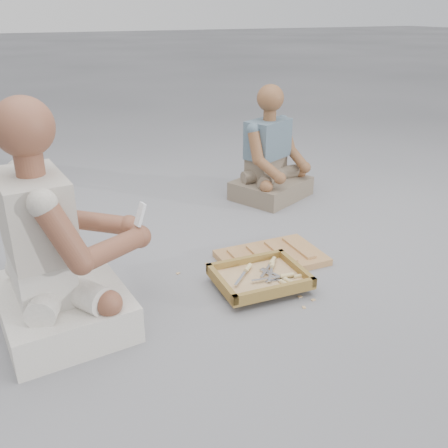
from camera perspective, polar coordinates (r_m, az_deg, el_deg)
name	(u,v)px	position (r m, az deg, el deg)	size (l,w,h in m)	color
ground	(255,293)	(2.48, 3.53, -7.85)	(60.00, 60.00, 0.00)	gray
carved_panel	(271,258)	(2.77, 5.45, -3.85)	(0.55, 0.37, 0.04)	olive
tool_tray	(260,278)	(2.50, 4.11, -6.14)	(0.45, 0.37, 0.06)	brown
chisel_0	(271,263)	(2.60, 5.41, -4.44)	(0.17, 0.16, 0.02)	silver
chisel_1	(272,266)	(2.58, 5.52, -4.78)	(0.14, 0.19, 0.02)	silver
chisel_2	(286,280)	(2.46, 7.15, -6.36)	(0.08, 0.22, 0.02)	silver
chisel_3	(299,283)	(2.46, 8.56, -6.74)	(0.18, 0.16, 0.02)	silver
chisel_4	(282,282)	(2.45, 6.69, -6.62)	(0.06, 0.22, 0.02)	silver
chisel_5	(283,276)	(2.48, 6.74, -5.93)	(0.22, 0.05, 0.02)	silver
chisel_6	(246,270)	(2.53, 2.58, -5.24)	(0.17, 0.16, 0.02)	silver
chisel_7	(296,277)	(2.51, 8.22, -5.99)	(0.22, 0.04, 0.02)	silver
wood_chip_0	(252,257)	(2.81, 3.22, -3.76)	(0.02, 0.01, 0.00)	tan
wood_chip_1	(304,307)	(2.39, 9.12, -9.39)	(0.02, 0.01, 0.00)	tan
wood_chip_2	(178,273)	(2.65, -5.26, -5.63)	(0.02, 0.01, 0.00)	tan
wood_chip_3	(300,297)	(2.47, 8.69, -8.21)	(0.02, 0.01, 0.00)	tan
wood_chip_4	(207,264)	(2.74, -1.99, -4.55)	(0.02, 0.01, 0.00)	tan
wood_chip_5	(244,280)	(2.58, 2.32, -6.39)	(0.02, 0.01, 0.00)	tan
wood_chip_6	(271,275)	(2.63, 5.39, -5.84)	(0.02, 0.01, 0.00)	tan
wood_chip_7	(250,264)	(2.73, 3.05, -4.60)	(0.02, 0.01, 0.00)	tan
wood_chip_8	(313,300)	(2.45, 10.15, -8.53)	(0.02, 0.01, 0.00)	tan
wood_chip_9	(247,271)	(2.66, 2.68, -5.43)	(0.02, 0.01, 0.00)	tan
craftsman	(54,254)	(2.21, -18.86, -3.29)	(0.69, 0.68, 1.00)	silver
companion	(271,161)	(3.64, 5.37, 7.14)	(0.64, 0.59, 0.81)	#726252
mobile_phone	(140,214)	(2.18, -9.56, 1.10)	(0.05, 0.05, 0.10)	white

